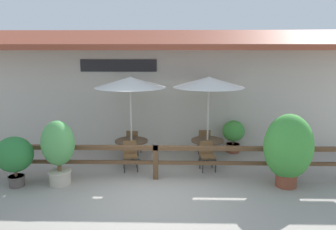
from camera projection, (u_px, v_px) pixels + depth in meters
ground_plane at (153, 195)px, 8.08m from camera, size 60.00×60.00×0.00m
building_facade at (161, 89)px, 11.69m from camera, size 14.28×1.49×4.23m
patio_railing at (156, 155)px, 8.98m from camera, size 10.40×0.14×0.95m
patio_umbrella_near at (130, 82)px, 10.05m from camera, size 2.19×2.19×2.75m
dining_table_near at (132, 144)px, 10.43m from camera, size 1.04×1.04×0.71m
chair_near_streetside at (130, 154)px, 9.73m from camera, size 0.49×0.49×0.87m
chair_near_wallside at (133, 141)px, 11.16m from camera, size 0.48×0.48×0.87m
patio_umbrella_middle at (209, 82)px, 10.09m from camera, size 2.19×2.19×2.75m
dining_table_middle at (207, 144)px, 10.47m from camera, size 1.04×1.04×0.71m
chair_middle_streetside at (207, 154)px, 9.72m from camera, size 0.48×0.48×0.87m
chair_middle_wallside at (204, 140)px, 11.26m from camera, size 0.43×0.43×0.87m
potted_plant_small_flowering at (288, 148)px, 8.42m from camera, size 1.25×1.13×1.93m
potted_plant_entrance_palm at (58, 148)px, 8.55m from camera, size 0.87×0.78×1.74m
potted_plant_broad_leaf at (14, 156)px, 8.46m from camera, size 0.97×0.88×1.34m
potted_plant_corner_fern at (233, 134)px, 11.37m from camera, size 0.77×0.69×1.14m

